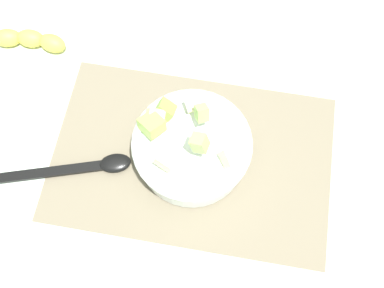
# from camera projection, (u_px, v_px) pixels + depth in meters

# --- Properties ---
(ground_plane) EXTENTS (2.40, 2.40, 0.00)m
(ground_plane) POSITION_uv_depth(u_px,v_px,m) (192.00, 158.00, 0.84)
(ground_plane) COLOR silver
(placemat) EXTENTS (0.50, 0.33, 0.01)m
(placemat) POSITION_uv_depth(u_px,v_px,m) (192.00, 157.00, 0.84)
(placemat) COLOR #756B56
(placemat) RESTS_ON ground_plane
(salad_bowl) EXTENTS (0.21, 0.21, 0.13)m
(salad_bowl) POSITION_uv_depth(u_px,v_px,m) (191.00, 146.00, 0.80)
(salad_bowl) COLOR white
(salad_bowl) RESTS_ON placemat
(serving_spoon) EXTENTS (0.24, 0.10, 0.01)m
(serving_spoon) POSITION_uv_depth(u_px,v_px,m) (84.00, 167.00, 0.82)
(serving_spoon) COLOR black
(serving_spoon) RESTS_ON placemat
(banana_whole) EXTENTS (0.15, 0.05, 0.04)m
(banana_whole) POSITION_uv_depth(u_px,v_px,m) (30.00, 40.00, 0.92)
(banana_whole) COLOR yellow
(banana_whole) RESTS_ON ground_plane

